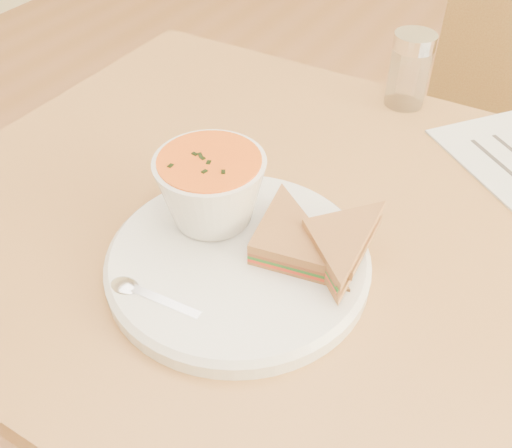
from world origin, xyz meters
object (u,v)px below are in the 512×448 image
Objects in this scene: dining_table at (318,410)px; condiment_shaker at (409,70)px; soup_bowl at (211,192)px; chair_far at (478,227)px; plate at (238,262)px.

condiment_shaker is at bearing 97.08° from dining_table.
chair_far is at bearing 67.72° from soup_bowl.
dining_table is 0.40m from plate.
dining_table is 1.24× the size of chair_far.
condiment_shaker reaches higher than dining_table.
soup_bowl is 0.39m from condiment_shaker.
dining_table is at bearing 53.28° from plate.
dining_table is 3.64× the size of plate.
chair_far is 2.93× the size of plate.
condiment_shaker is at bearing 84.90° from plate.
dining_table is at bearing 27.62° from soup_bowl.
soup_bowl is at bearing -103.36° from condiment_shaker.
chair_far is 6.86× the size of soup_bowl.
plate is at bearing -95.10° from condiment_shaker.
condiment_shaker reaches higher than plate.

